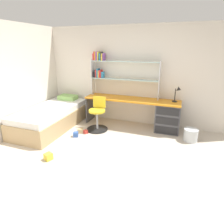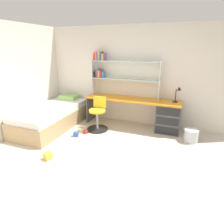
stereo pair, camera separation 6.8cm
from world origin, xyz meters
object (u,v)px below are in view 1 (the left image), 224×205
object	(u,v)px
desk	(157,113)
toy_block_red_0	(86,132)
bookshelf_hutch	(114,70)
toy_block_blue_2	(76,134)
waste_bin	(191,135)
toy_block_yellow_1	(48,157)
desk_lamp	(178,92)
toy_block_natural_3	(81,131)
bed_platform	(52,117)
swivel_chair	(98,117)

from	to	relation	value
desk	toy_block_red_0	distance (m)	1.80
bookshelf_hutch	desk	bearing A→B (deg)	-7.18
toy_block_red_0	toy_block_blue_2	size ratio (longest dim) A/B	0.74
waste_bin	toy_block_yellow_1	bearing A→B (deg)	-145.82
desk_lamp	toy_block_red_0	distance (m)	2.37
desk_lamp	toy_block_yellow_1	world-z (taller)	desk_lamp
toy_block_blue_2	toy_block_natural_3	distance (m)	0.22
desk	bed_platform	world-z (taller)	desk
desk_lamp	toy_block_natural_3	bearing A→B (deg)	-157.40
waste_bin	bed_platform	bearing A→B (deg)	-173.15
swivel_chair	toy_block_blue_2	world-z (taller)	swivel_chair
toy_block_blue_2	toy_block_natural_3	bearing A→B (deg)	88.28
bookshelf_hutch	toy_block_blue_2	world-z (taller)	bookshelf_hutch
bookshelf_hutch	desk_lamp	distance (m)	1.67
bed_platform	toy_block_blue_2	world-z (taller)	bed_platform
bed_platform	toy_block_yellow_1	xyz separation A→B (m)	(0.85, -1.28, -0.21)
waste_bin	toy_block_red_0	distance (m)	2.39
bookshelf_hutch	toy_block_red_0	xyz separation A→B (m)	(-0.38, -0.97, -1.38)
bed_platform	toy_block_blue_2	bearing A→B (deg)	-18.89
toy_block_red_0	toy_block_blue_2	distance (m)	0.27
toy_block_natural_3	bookshelf_hutch	bearing A→B (deg)	62.80
bed_platform	waste_bin	bearing A→B (deg)	6.85
swivel_chair	waste_bin	bearing A→B (deg)	3.73
toy_block_yellow_1	toy_block_blue_2	world-z (taller)	toy_block_yellow_1
waste_bin	toy_block_red_0	bearing A→B (deg)	-168.91
waste_bin	toy_block_blue_2	world-z (taller)	waste_bin
desk	toy_block_yellow_1	world-z (taller)	desk
desk	toy_block_natural_3	xyz separation A→B (m)	(-1.68, -0.83, -0.37)
toy_block_natural_3	toy_block_blue_2	bearing A→B (deg)	-91.72
desk_lamp	toy_block_blue_2	bearing A→B (deg)	-152.65
desk	toy_block_red_0	xyz separation A→B (m)	(-1.56, -0.82, -0.38)
desk_lamp	toy_block_red_0	world-z (taller)	desk_lamp
desk_lamp	toy_block_blue_2	xyz separation A→B (m)	(-2.13, -1.10, -0.93)
toy_block_natural_3	toy_block_red_0	bearing A→B (deg)	5.28
toy_block_red_0	toy_block_yellow_1	world-z (taller)	toy_block_yellow_1
toy_block_blue_2	desk	bearing A→B (deg)	31.86
toy_block_red_0	toy_block_natural_3	bearing A→B (deg)	-174.72
toy_block_blue_2	toy_block_natural_3	world-z (taller)	toy_block_blue_2
waste_bin	toy_block_yellow_1	xyz separation A→B (m)	(-2.47, -1.68, -0.07)
desk_lamp	waste_bin	xyz separation A→B (m)	(0.35, -0.41, -0.85)
desk	bed_platform	bearing A→B (deg)	-163.29
toy_block_blue_2	bookshelf_hutch	bearing A→B (deg)	66.91
bookshelf_hutch	toy_block_natural_3	size ratio (longest dim) A/B	17.09
bookshelf_hutch	swivel_chair	distance (m)	1.29
waste_bin	toy_block_natural_3	bearing A→B (deg)	-169.20
swivel_chair	bed_platform	bearing A→B (deg)	-167.42
bookshelf_hutch	waste_bin	world-z (taller)	bookshelf_hutch
toy_block_red_0	toy_block_yellow_1	xyz separation A→B (m)	(-0.13, -1.22, 0.02)
desk_lamp	waste_bin	distance (m)	1.01
bookshelf_hutch	desk_lamp	bearing A→B (deg)	-3.57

